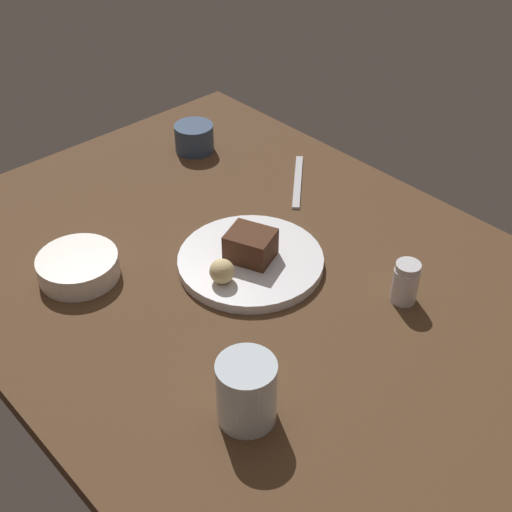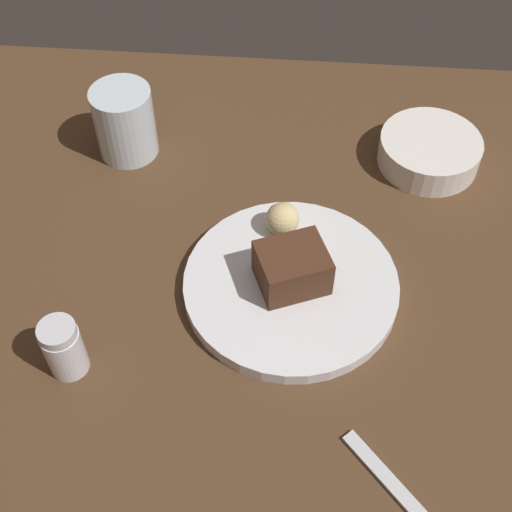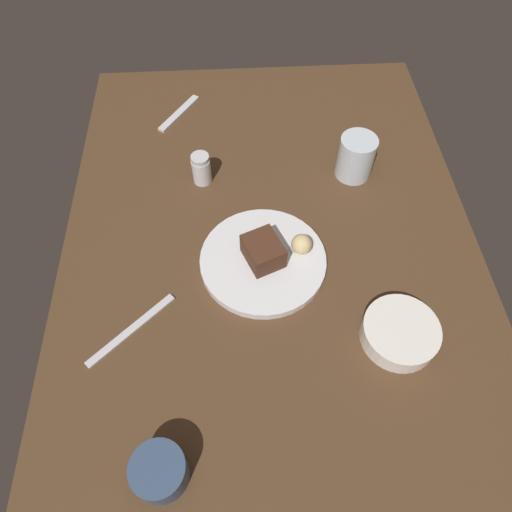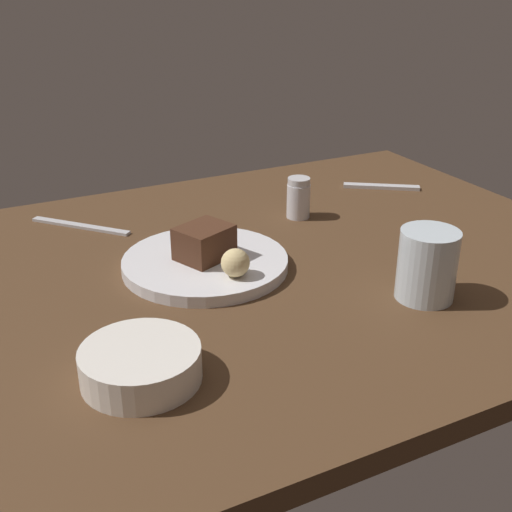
% 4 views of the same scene
% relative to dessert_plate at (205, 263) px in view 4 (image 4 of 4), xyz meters
% --- Properties ---
extents(dining_table, '(1.20, 0.84, 0.03)m').
position_rel_dessert_plate_xyz_m(dining_table, '(0.04, -0.02, -0.02)').
color(dining_table, '#4C331E').
rests_on(dining_table, ground).
extents(dessert_plate, '(0.25, 0.25, 0.02)m').
position_rel_dessert_plate_xyz_m(dessert_plate, '(0.00, 0.00, 0.00)').
color(dessert_plate, silver).
rests_on(dessert_plate, dining_table).
extents(chocolate_cake_slice, '(0.09, 0.09, 0.05)m').
position_rel_dessert_plate_xyz_m(chocolate_cake_slice, '(-0.00, 0.00, 0.03)').
color(chocolate_cake_slice, '#472819').
rests_on(chocolate_cake_slice, dessert_plate).
extents(bread_roll, '(0.04, 0.04, 0.04)m').
position_rel_dessert_plate_xyz_m(bread_roll, '(0.01, -0.07, 0.03)').
color(bread_roll, '#DBC184').
rests_on(bread_roll, dessert_plate).
extents(salt_shaker, '(0.04, 0.04, 0.07)m').
position_rel_dessert_plate_xyz_m(salt_shaker, '(0.23, 0.12, 0.03)').
color(salt_shaker, silver).
rests_on(salt_shaker, dining_table).
extents(water_glass, '(0.08, 0.08, 0.10)m').
position_rel_dessert_plate_xyz_m(water_glass, '(0.23, -0.22, 0.04)').
color(water_glass, silver).
rests_on(water_glass, dining_table).
extents(side_bowl, '(0.13, 0.13, 0.04)m').
position_rel_dessert_plate_xyz_m(side_bowl, '(-0.17, -0.23, 0.01)').
color(side_bowl, white).
rests_on(side_bowl, dining_table).
extents(dessert_spoon, '(0.13, 0.10, 0.01)m').
position_rel_dessert_plate_xyz_m(dessert_spoon, '(0.46, 0.18, -0.01)').
color(dessert_spoon, silver).
rests_on(dessert_spoon, dining_table).
extents(butter_knife, '(0.14, 0.15, 0.01)m').
position_rel_dessert_plate_xyz_m(butter_knife, '(-0.13, 0.25, -0.01)').
color(butter_knife, silver).
rests_on(butter_knife, dining_table).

